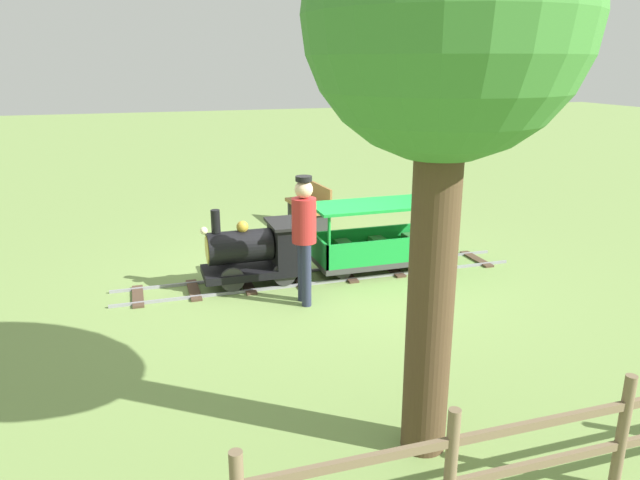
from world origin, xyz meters
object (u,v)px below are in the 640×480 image
park_bench (310,206)px  oak_tree_near (446,29)px  locomotive (261,250)px  conductor_person (304,230)px  passenger_car (381,243)px

park_bench → oak_tree_near: 7.03m
locomotive → conductor_person: conductor_person is taller
passenger_car → conductor_person: (-0.82, 1.39, 0.53)m
passenger_car → conductor_person: bearing=120.6°
locomotive → conductor_person: 1.02m
locomotive → conductor_person: bearing=-155.8°
locomotive → passenger_car: (0.00, -1.76, -0.06)m
oak_tree_near → conductor_person: bearing=1.6°
conductor_person → oak_tree_near: (-3.06, -0.09, 2.17)m
passenger_car → park_bench: size_ratio=1.50×
passenger_car → conductor_person: 1.70m
locomotive → park_bench: 2.92m
conductor_person → oak_tree_near: size_ratio=0.39×
locomotive → oak_tree_near: oak_tree_near is taller
locomotive → oak_tree_near: 4.72m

